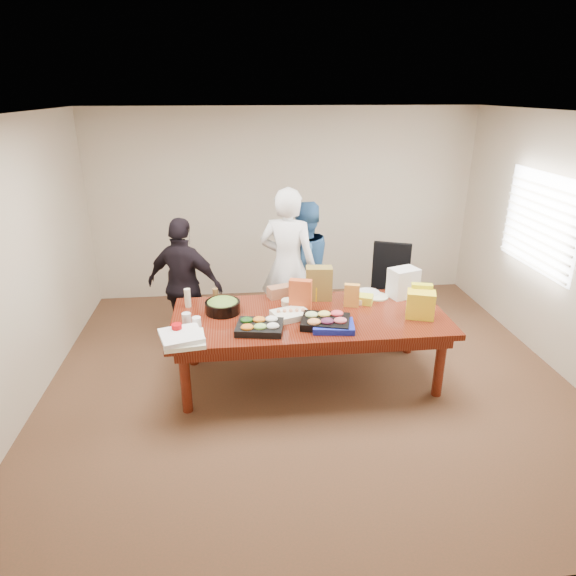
{
  "coord_description": "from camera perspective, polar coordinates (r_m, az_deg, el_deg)",
  "views": [
    {
      "loc": [
        -0.72,
        -4.55,
        2.9
      ],
      "look_at": [
        -0.21,
        0.1,
        1.02
      ],
      "focal_mm": 30.88,
      "sensor_mm": 36.0,
      "label": 1
    }
  ],
  "objects": [
    {
      "name": "wall_front",
      "position": [
        2.67,
        11.01,
        -14.07
      ],
      "size": [
        5.5,
        0.04,
        2.7
      ],
      "primitive_type": "cube",
      "color": "beige",
      "rests_on": "floor"
    },
    {
      "name": "clear_cup_b",
      "position": [
        4.95,
        -11.6,
        -3.52
      ],
      "size": [
        0.11,
        0.11,
        0.12
      ],
      "primitive_type": "cylinder",
      "rotation": [
        0.0,
        0.0,
        0.23
      ],
      "color": "white",
      "rests_on": "conference_table"
    },
    {
      "name": "person_right",
      "position": [
        6.19,
        1.68,
        2.36
      ],
      "size": [
        1.01,
        0.94,
        1.66
      ],
      "primitive_type": "imported",
      "rotation": [
        0.0,
        0.0,
        3.65
      ],
      "color": "#31629E",
      "rests_on": "floor"
    },
    {
      "name": "person_center",
      "position": [
        5.92,
        -0.03,
        2.58
      ],
      "size": [
        0.81,
        0.68,
        1.88
      ],
      "primitive_type": "imported",
      "rotation": [
        0.0,
        0.0,
        2.75
      ],
      "color": "white",
      "rests_on": "floor"
    },
    {
      "name": "red_cup",
      "position": [
        4.74,
        -12.66,
        -4.79
      ],
      "size": [
        0.11,
        0.11,
        0.13
      ],
      "primitive_type": "cylinder",
      "rotation": [
        0.0,
        0.0,
        0.18
      ],
      "color": "#B6070C",
      "rests_on": "conference_table"
    },
    {
      "name": "window_blinds",
      "position": [
        6.33,
        26.68,
        6.79
      ],
      "size": [
        0.04,
        1.36,
        1.0
      ],
      "primitive_type": "cube",
      "color": "beige",
      "rests_on": "wall_right"
    },
    {
      "name": "office_chair",
      "position": [
        6.23,
        12.14,
        -0.74
      ],
      "size": [
        0.73,
        0.73,
        1.1
      ],
      "primitive_type": "cube",
      "rotation": [
        0.0,
        0.0,
        -0.39
      ],
      "color": "black",
      "rests_on": "floor"
    },
    {
      "name": "mustard_bottle",
      "position": [
        5.39,
        3.26,
        -0.69
      ],
      "size": [
        0.06,
        0.06,
        0.16
      ],
      "primitive_type": "cylinder",
      "rotation": [
        0.0,
        0.0,
        -0.02
      ],
      "color": "#D8B700",
      "rests_on": "conference_table"
    },
    {
      "name": "banana_bunch",
      "position": [
        5.41,
        8.3,
        -1.23
      ],
      "size": [
        0.31,
        0.25,
        0.09
      ],
      "primitive_type": "cube",
      "rotation": [
        0.0,
        0.0,
        -0.4
      ],
      "color": "#F4FC37",
      "rests_on": "conference_table"
    },
    {
      "name": "chip_bag_blue",
      "position": [
        4.81,
        5.22,
        -4.37
      ],
      "size": [
        0.43,
        0.35,
        0.06
      ],
      "primitive_type": "cube",
      "rotation": [
        0.0,
        0.0,
        -0.14
      ],
      "color": "#1421A8",
      "rests_on": "conference_table"
    },
    {
      "name": "floor",
      "position": [
        5.45,
        2.37,
        -10.41
      ],
      "size": [
        5.5,
        5.0,
        0.02
      ],
      "primitive_type": "cube",
      "color": "#47301E",
      "rests_on": "ground"
    },
    {
      "name": "conference_table",
      "position": [
        5.25,
        2.44,
        -6.85
      ],
      "size": [
        2.8,
        1.2,
        0.75
      ],
      "primitive_type": "cube",
      "color": "#4C1C0F",
      "rests_on": "floor"
    },
    {
      "name": "veggie_tray",
      "position": [
        4.76,
        -3.28,
        -4.54
      ],
      "size": [
        0.49,
        0.42,
        0.07
      ],
      "primitive_type": "cube",
      "rotation": [
        0.0,
        0.0,
        -0.18
      ],
      "color": "black",
      "rests_on": "conference_table"
    },
    {
      "name": "window_panel",
      "position": [
        6.35,
        26.98,
        6.78
      ],
      "size": [
        0.03,
        1.4,
        1.1
      ],
      "primitive_type": "cube",
      "color": "white",
      "rests_on": "wall_right"
    },
    {
      "name": "dip_bowl_b",
      "position": [
        5.3,
        0.05,
        -1.68
      ],
      "size": [
        0.18,
        0.18,
        0.06
      ],
      "primitive_type": "cylinder",
      "rotation": [
        0.0,
        0.0,
        -0.2
      ],
      "color": "beige",
      "rests_on": "conference_table"
    },
    {
      "name": "pizza_box_lower",
      "position": [
        4.64,
        -11.85,
        -5.91
      ],
      "size": [
        0.41,
        0.41,
        0.04
      ],
      "primitive_type": "cube",
      "rotation": [
        0.0,
        0.0,
        0.13
      ],
      "color": "white",
      "rests_on": "conference_table"
    },
    {
      "name": "kraft_bag",
      "position": [
        5.41,
        3.58,
        0.56
      ],
      "size": [
        0.3,
        0.19,
        0.37
      ],
      "primitive_type": "cube",
      "rotation": [
        0.0,
        0.0,
        -0.1
      ],
      "color": "olive",
      "rests_on": "conference_table"
    },
    {
      "name": "wall_back",
      "position": [
        7.25,
        -0.4,
        9.56
      ],
      "size": [
        5.5,
        0.04,
        2.7
      ],
      "primitive_type": "cube",
      "color": "beige",
      "rests_on": "floor"
    },
    {
      "name": "fruit_tray",
      "position": [
        4.87,
        4.35,
        -3.92
      ],
      "size": [
        0.54,
        0.47,
        0.07
      ],
      "primitive_type": "cube",
      "rotation": [
        0.0,
        0.0,
        -0.27
      ],
      "color": "black",
      "rests_on": "conference_table"
    },
    {
      "name": "pizza_box_upper",
      "position": [
        4.64,
        -12.19,
        -5.38
      ],
      "size": [
        0.46,
        0.46,
        0.04
      ],
      "primitive_type": "cube",
      "rotation": [
        0.0,
        0.0,
        0.29
      ],
      "color": "white",
      "rests_on": "pizza_box_lower"
    },
    {
      "name": "wall_right",
      "position": [
        5.93,
        29.98,
        3.77
      ],
      "size": [
        0.04,
        5.0,
        2.7
      ],
      "primitive_type": "cube",
      "color": "beige",
      "rests_on": "floor"
    },
    {
      "name": "grocery_bag_yellow",
      "position": [
        5.16,
        15.01,
        -1.85
      ],
      "size": [
        0.32,
        0.27,
        0.27
      ],
      "primitive_type": "cube",
      "rotation": [
        0.0,
        0.0,
        -0.33
      ],
      "color": "yellow",
      "rests_on": "conference_table"
    },
    {
      "name": "sheet_cake",
      "position": [
        5.02,
        0.31,
        -3.06
      ],
      "size": [
        0.43,
        0.37,
        0.06
      ],
      "primitive_type": "cube",
      "rotation": [
        0.0,
        0.0,
        0.35
      ],
      "color": "white",
      "rests_on": "conference_table"
    },
    {
      "name": "bread_loaf",
      "position": [
        5.5,
        -0.68,
        -0.38
      ],
      "size": [
        0.35,
        0.23,
        0.13
      ],
      "primitive_type": "cube",
      "rotation": [
        0.0,
        0.0,
        0.33
      ],
      "color": "#996141",
      "rests_on": "conference_table"
    },
    {
      "name": "ceiling",
      "position": [
        4.61,
        2.93,
        19.52
      ],
      "size": [
        5.5,
        5.0,
        0.02
      ],
      "primitive_type": "cube",
      "color": "white",
      "rests_on": "wall_back"
    },
    {
      "name": "dressing_bottle",
      "position": [
        5.36,
        -8.35,
        -0.96
      ],
      "size": [
        0.06,
        0.06,
        0.18
      ],
      "primitive_type": "cylinder",
      "rotation": [
        0.0,
        0.0,
        -0.07
      ],
      "color": "brown",
      "rests_on": "conference_table"
    },
    {
      "name": "chip_bag_orange",
      "position": [
        5.28,
        7.35,
        -0.85
      ],
      "size": [
        0.17,
        0.11,
        0.25
      ],
      "primitive_type": "cube",
      "rotation": [
        0.0,
        0.0,
        -0.28
      ],
      "color": "orange",
      "rests_on": "conference_table"
    },
    {
      "name": "salad_bowl",
      "position": [
        5.17,
        -7.53,
        -2.17
      ],
      "size": [
        0.45,
        0.45,
        0.12
      ],
      "primitive_type": "cylinder",
      "rotation": [
        0.0,
        0.0,
        0.27
      ],
      "color": "black",
      "rests_on": "conference_table"
    },
    {
      "name": "wall_left",
      "position": [
        5.22,
        -28.8,
        1.83
      ],
      "size": [
        0.04,
        5.0,
        2.7
      ],
      "primitive_type": "cube",
      "color": "beige",
      "rests_on": "floor"
    },
    {
      "name": "chip_bag_yellow",
      "position": [
        5.26,
        15.05,
        -1.16
      ],
      "size": [
        0.22,
        0.14,
        0.31
      ],
      "primitive_type": "cube",
      "rotation": [
        0.0,
        0.0,
        -0.28
      ],
      "color": "yellow",
      "rests_on": "conference_table"
    },
    {
      "name": "dip_bowl_a",
      "position": [
        5.4,
        8.11,
        -1.44
      ],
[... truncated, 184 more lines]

